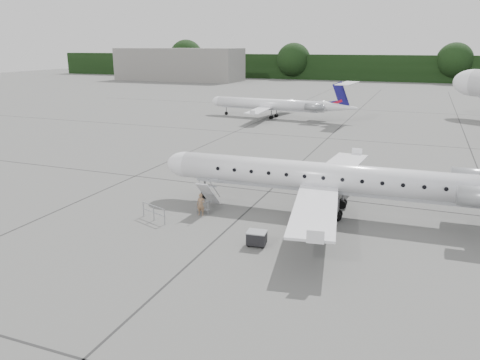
% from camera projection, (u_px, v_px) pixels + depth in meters
% --- Properties ---
extents(ground, '(320.00, 320.00, 0.00)m').
position_uv_depth(ground, '(336.00, 238.00, 27.47)').
color(ground, '#585855').
rests_on(ground, ground).
extents(treeline, '(260.00, 4.00, 8.00)m').
position_uv_depth(treeline, '(413.00, 69.00, 142.66)').
color(treeline, black).
rests_on(treeline, ground).
extents(terminal_building, '(40.00, 14.00, 10.00)m').
position_uv_depth(terminal_building, '(179.00, 64.00, 149.01)').
color(terminal_building, slate).
rests_on(terminal_building, ground).
extents(main_regional_jet, '(27.20, 20.06, 6.80)m').
position_uv_depth(main_regional_jet, '(328.00, 163.00, 30.83)').
color(main_regional_jet, silver).
rests_on(main_regional_jet, ground).
extents(airstair, '(0.93, 2.29, 2.13)m').
position_uv_depth(airstair, '(208.00, 195.00, 31.99)').
color(airstair, silver).
rests_on(airstair, ground).
extents(passenger, '(0.58, 0.41, 1.51)m').
position_uv_depth(passenger, '(201.00, 205.00, 30.92)').
color(passenger, brown).
rests_on(passenger, ground).
extents(safety_railing, '(2.08, 0.86, 1.00)m').
position_uv_depth(safety_railing, '(154.00, 213.00, 30.10)').
color(safety_railing, gray).
rests_on(safety_railing, ground).
extents(baggage_cart, '(1.12, 0.94, 0.91)m').
position_uv_depth(baggage_cart, '(257.00, 238.00, 26.32)').
color(baggage_cart, black).
rests_on(baggage_cart, ground).
extents(bg_regional_left, '(23.50, 17.73, 5.86)m').
position_uv_depth(bg_regional_left, '(269.00, 99.00, 72.12)').
color(bg_regional_left, silver).
rests_on(bg_regional_left, ground).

